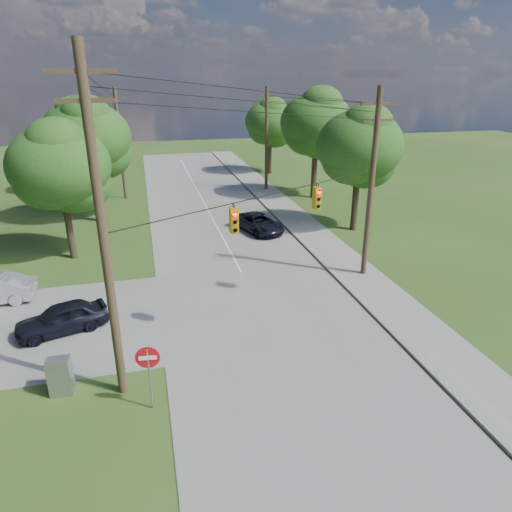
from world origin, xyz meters
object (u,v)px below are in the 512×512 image
object	(u,v)px
control_cabinet	(60,376)
do_not_enter_sign	(148,364)
pole_ne	(371,183)
car_main_north	(259,223)
car_cross_dark	(62,318)
pole_north_e	(267,139)
pole_sw	(103,233)
pole_north_w	(120,143)

from	to	relation	value
control_cabinet	do_not_enter_sign	bearing A→B (deg)	-23.33
pole_ne	car_main_north	distance (m)	11.13
control_cabinet	car_cross_dark	bearing A→B (deg)	101.06
pole_north_e	control_cabinet	size ratio (longest dim) A/B	6.81
pole_sw	do_not_enter_sign	size ratio (longest dim) A/B	4.74
pole_ne	control_cabinet	size ratio (longest dim) A/B	7.15
pole_north_w	car_main_north	world-z (taller)	pole_north_w
do_not_enter_sign	pole_north_w	bearing A→B (deg)	99.52
car_cross_dark	control_cabinet	bearing A→B (deg)	-10.91
pole_ne	control_cabinet	xyz separation A→B (m)	(-15.67, -7.18, -4.73)
car_cross_dark	pole_north_w	bearing A→B (deg)	156.41
car_main_north	do_not_enter_sign	xyz separation A→B (m)	(-8.43, -18.03, 1.14)
car_cross_dark	car_main_north	distance (m)	16.96
pole_north_w	do_not_enter_sign	distance (m)	31.03
pole_north_e	do_not_enter_sign	world-z (taller)	pole_north_e
car_main_north	control_cabinet	distance (m)	20.10
pole_north_w	car_main_north	size ratio (longest dim) A/B	2.11
car_main_north	control_cabinet	size ratio (longest dim) A/B	3.23
pole_ne	car_cross_dark	world-z (taller)	pole_ne
pole_ne	control_cabinet	bearing A→B (deg)	-155.38
car_cross_dark	car_main_north	xyz separation A→B (m)	(12.22, 11.77, -0.03)
do_not_enter_sign	pole_ne	bearing A→B (deg)	42.14
pole_north_w	control_cabinet	world-z (taller)	pole_north_w
pole_sw	pole_north_w	size ratio (longest dim) A/B	1.20
pole_north_e	control_cabinet	world-z (taller)	pole_north_e
pole_sw	do_not_enter_sign	distance (m)	4.68
car_main_north	control_cabinet	xyz separation A→B (m)	(-11.63, -16.39, 0.05)
car_main_north	pole_ne	bearing A→B (deg)	-84.40
pole_ne	pole_north_e	distance (m)	22.00
pole_ne	car_main_north	xyz separation A→B (m)	(-4.03, 9.21, -4.78)
car_main_north	pole_sw	bearing A→B (deg)	-137.44
pole_sw	car_cross_dark	size ratio (longest dim) A/B	3.00
pole_north_e	pole_ne	bearing A→B (deg)	-90.00
pole_north_e	do_not_enter_sign	xyz separation A→B (m)	(-12.47, -30.82, -3.30)
pole_ne	car_main_north	world-z (taller)	pole_ne
pole_sw	do_not_enter_sign	world-z (taller)	pole_sw
pole_north_e	pole_north_w	size ratio (longest dim) A/B	1.00
pole_north_e	car_main_north	world-z (taller)	pole_north_e
pole_north_e	car_cross_dark	xyz separation A→B (m)	(-16.25, -24.56, -4.42)
pole_north_e	pole_north_w	bearing A→B (deg)	180.00
pole_north_w	car_cross_dark	xyz separation A→B (m)	(-2.35, -24.56, -4.42)
do_not_enter_sign	car_main_north	bearing A→B (deg)	71.78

